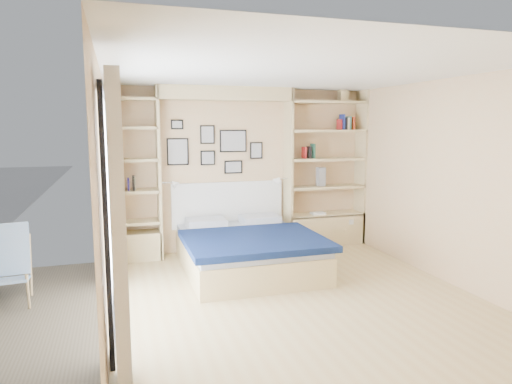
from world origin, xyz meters
name	(u,v)px	position (x,y,z in m)	size (l,w,h in m)	color
ground	(295,297)	(0.00, 0.00, 0.00)	(4.50, 4.50, 0.00)	tan
room_shell	(229,188)	(-0.39, 1.52, 1.08)	(4.50, 4.50, 4.50)	tan
bed	(246,249)	(-0.24, 1.18, 0.28)	(1.75, 2.15, 1.07)	#D9BF84
photo_gallery	(214,148)	(-0.45, 2.22, 1.60)	(1.48, 0.02, 0.82)	black
reading_lamps	(227,182)	(-0.30, 2.00, 1.10)	(1.92, 0.12, 0.15)	silver
shelf_decor	(312,140)	(1.10, 2.07, 1.71)	(3.55, 0.23, 2.03)	#A51E1E
deck_chair	(5,266)	(-3.09, 0.80, 0.41)	(0.60, 0.90, 0.85)	tan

